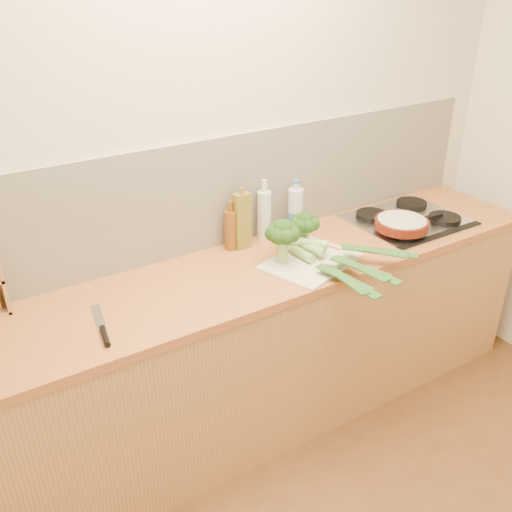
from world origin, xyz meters
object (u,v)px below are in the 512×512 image
(gas_hob, at_px, (408,219))
(chopping_board, at_px, (311,262))
(chefs_knife, at_px, (103,331))
(skillet, at_px, (402,223))

(gas_hob, xyz_separation_m, chopping_board, (-0.73, -0.10, -0.01))
(chopping_board, relative_size, chefs_knife, 1.38)
(skillet, bearing_deg, chopping_board, -174.28)
(chopping_board, bearing_deg, skillet, -18.16)
(gas_hob, xyz_separation_m, chefs_knife, (-1.73, -0.13, -0.01))
(chefs_knife, bearing_deg, gas_hob, 13.31)
(chefs_knife, height_order, skillet, skillet)
(chopping_board, xyz_separation_m, chefs_knife, (-1.00, -0.03, 0.00))
(chefs_knife, relative_size, skillet, 0.77)
(skillet, bearing_deg, gas_hob, 38.14)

